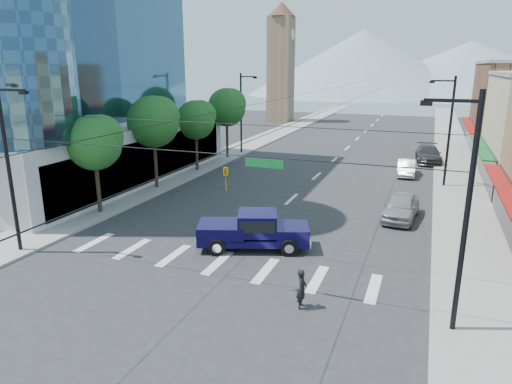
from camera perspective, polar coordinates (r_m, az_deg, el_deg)
ground at (r=22.37m, az=-6.01°, el=-10.37°), size 160.00×160.00×0.00m
sidewalk_left at (r=62.42m, az=0.70°, el=6.57°), size 4.00×120.00×0.15m
sidewalk_right at (r=58.74m, az=23.32°, el=4.75°), size 4.00×120.00×0.15m
office_tower at (r=47.89m, az=-28.98°, el=19.33°), size 29.50×27.00×30.00m
clock_tower at (r=83.95m, az=3.13°, el=16.07°), size 4.80×4.80×20.40m
mountain_left at (r=169.64m, az=13.16°, el=15.51°), size 80.00×80.00×22.00m
mountain_right at (r=178.20m, az=25.13°, el=13.83°), size 90.00×90.00×18.00m
tree_near at (r=31.81m, az=-19.33°, el=6.05°), size 3.65×3.64×6.71m
tree_midnear at (r=37.30m, az=-12.49°, el=8.76°), size 4.09×4.09×7.52m
tree_midfar at (r=43.35m, az=-7.35°, el=9.08°), size 3.65×3.64×6.71m
tree_far at (r=49.55m, az=-3.51°, el=10.66°), size 4.09×4.09×7.52m
signal_rig at (r=19.84m, az=-7.19°, el=0.52°), size 21.80×0.20×9.00m
lamp_pole_nw at (r=52.10m, az=-1.75°, el=10.19°), size 2.00×0.25×9.00m
lamp_pole_ne at (r=40.19m, az=22.90°, el=7.43°), size 2.00×0.25×9.00m
pickup_truck at (r=25.02m, az=-0.38°, el=-4.74°), size 6.47×4.08×2.07m
pedestrian at (r=19.32m, az=5.74°, el=-11.93°), size 0.47×0.66×1.71m
parked_car_near at (r=31.32m, az=17.68°, el=-1.76°), size 2.41×5.07×1.67m
parked_car_mid at (r=44.11m, az=18.27°, el=2.90°), size 1.70×4.40×1.43m
parked_car_far at (r=50.98m, az=20.75°, el=4.44°), size 2.88×6.07×1.71m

